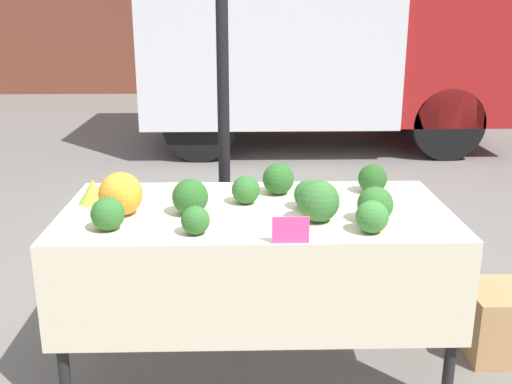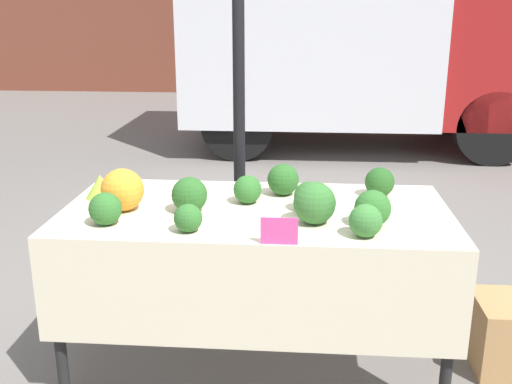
{
  "view_description": "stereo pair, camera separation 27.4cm",
  "coord_description": "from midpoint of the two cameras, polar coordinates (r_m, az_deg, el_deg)",
  "views": [
    {
      "loc": [
        -0.07,
        -2.62,
        1.68
      ],
      "look_at": [
        0.0,
        0.0,
        0.88
      ],
      "focal_mm": 42.0,
      "sensor_mm": 36.0,
      "label": 1
    },
    {
      "loc": [
        0.21,
        -2.61,
        1.68
      ],
      "look_at": [
        0.0,
        0.0,
        0.88
      ],
      "focal_mm": 42.0,
      "sensor_mm": 36.0,
      "label": 2
    }
  ],
  "objects": [
    {
      "name": "broccoli_head_6",
      "position": [
        2.59,
        8.35,
        -1.23
      ],
      "size": [
        0.16,
        0.16,
        0.16
      ],
      "color": "#2D6628",
      "rests_on": "market_table"
    },
    {
      "name": "tent_pole",
      "position": [
        3.53,
        -5.37,
        8.19
      ],
      "size": [
        0.07,
        0.07,
        2.29
      ],
      "color": "black",
      "rests_on": "ground_plane"
    },
    {
      "name": "broccoli_head_4",
      "position": [
        2.46,
        -8.98,
        -2.74
      ],
      "size": [
        0.12,
        0.12,
        0.12
      ],
      "color": "#2D6628",
      "rests_on": "market_table"
    },
    {
      "name": "price_sign",
      "position": [
        2.34,
        -0.02,
        -3.7
      ],
      "size": [
        0.15,
        0.01,
        0.11
      ],
      "color": "#EF4793",
      "rests_on": "market_table"
    },
    {
      "name": "ground_plane",
      "position": [
        3.11,
        -2.62,
        -15.78
      ],
      "size": [
        40.0,
        40.0,
        0.0
      ],
      "primitive_type": "plane",
      "color": "slate"
    },
    {
      "name": "broccoli_head_5",
      "position": [
        3.01,
        8.51,
        1.23
      ],
      "size": [
        0.14,
        0.14,
        0.14
      ],
      "color": "#23511E",
      "rests_on": "market_table"
    },
    {
      "name": "broccoli_head_3",
      "position": [
        2.74,
        2.19,
        -0.28
      ],
      "size": [
        0.14,
        0.14,
        0.14
      ],
      "color": "#2D6628",
      "rests_on": "market_table"
    },
    {
      "name": "broccoli_head_9",
      "position": [
        2.47,
        7.9,
        -2.41
      ],
      "size": [
        0.14,
        0.14,
        0.14
      ],
      "color": "#387533",
      "rests_on": "market_table"
    },
    {
      "name": "broccoli_head_2",
      "position": [
        2.58,
        -16.93,
        -2.06
      ],
      "size": [
        0.14,
        0.14,
        0.14
      ],
      "color": "#2D6628",
      "rests_on": "market_table"
    },
    {
      "name": "broccoli_head_8",
      "position": [
        2.69,
        -9.19,
        -0.51
      ],
      "size": [
        0.16,
        0.16,
        0.16
      ],
      "color": "#285B23",
      "rests_on": "market_table"
    },
    {
      "name": "romanesco_head",
      "position": [
        2.96,
        -17.82,
        0.04
      ],
      "size": [
        0.14,
        0.14,
        0.12
      ],
      "color": "#93B238",
      "rests_on": "market_table"
    },
    {
      "name": "parked_truck",
      "position": [
        7.71,
        4.23,
        14.71
      ],
      "size": [
        4.4,
        2.2,
        2.6
      ],
      "color": "silver",
      "rests_on": "ground_plane"
    },
    {
      "name": "broccoli_head_1",
      "position": [
        2.95,
        -0.5,
        1.22
      ],
      "size": [
        0.16,
        0.16,
        0.16
      ],
      "color": "#285B23",
      "rests_on": "market_table"
    },
    {
      "name": "broccoli_head_7",
      "position": [
        2.57,
        2.96,
        -0.93
      ],
      "size": [
        0.18,
        0.18,
        0.18
      ],
      "color": "#336B2D",
      "rests_on": "market_table"
    },
    {
      "name": "market_table",
      "position": [
        2.73,
        -2.84,
        -4.0
      ],
      "size": [
        1.78,
        0.89,
        0.8
      ],
      "color": "beige",
      "rests_on": "ground_plane"
    },
    {
      "name": "orange_cauliflower",
      "position": [
        2.74,
        -15.58,
        -0.23
      ],
      "size": [
        0.19,
        0.19,
        0.19
      ],
      "color": "orange",
      "rests_on": "market_table"
    },
    {
      "name": "broccoli_head_0",
      "position": [
        2.82,
        -3.77,
        0.17
      ],
      "size": [
        0.13,
        0.13,
        0.13
      ],
      "color": "#2D6628",
      "rests_on": "market_table"
    }
  ]
}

